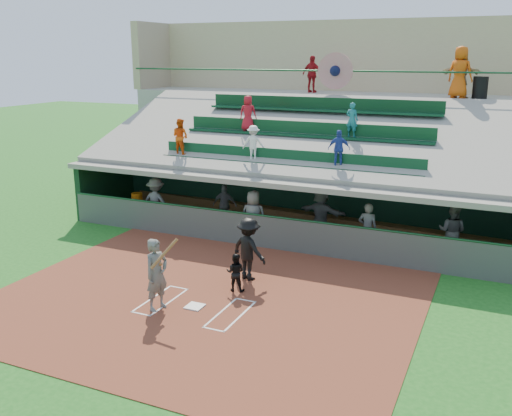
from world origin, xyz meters
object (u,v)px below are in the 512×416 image
at_px(catcher, 235,272).
at_px(water_cooler, 137,199).
at_px(batter_at_plate, 157,274).
at_px(trash_bin, 480,88).
at_px(white_table, 136,212).
at_px(home_plate, 195,306).

xyz_separation_m(catcher, water_cooler, (-6.42, 4.54, 0.35)).
height_order(batter_at_plate, trash_bin, trash_bin).
relative_size(white_table, trash_bin, 0.88).
xyz_separation_m(white_table, water_cooler, (0.07, 0.04, 0.54)).
bearing_deg(batter_at_plate, trash_bin, 63.37).
distance_m(white_table, water_cooler, 0.55).
bearing_deg(catcher, home_plate, 58.83).
relative_size(home_plate, white_table, 0.58).
distance_m(home_plate, batter_at_plate, 1.30).
height_order(catcher, trash_bin, trash_bin).
xyz_separation_m(home_plate, catcher, (0.49, 1.37, 0.52)).
distance_m(catcher, white_table, 7.90).
relative_size(catcher, white_table, 1.43).
xyz_separation_m(home_plate, white_table, (-6.00, 5.87, 0.33)).
height_order(batter_at_plate, water_cooler, batter_at_plate).
bearing_deg(trash_bin, home_plate, -114.51).
height_order(batter_at_plate, white_table, batter_at_plate).
bearing_deg(trash_bin, white_table, -150.58).
xyz_separation_m(batter_at_plate, catcher, (1.29, 1.83, -0.40)).
relative_size(batter_at_plate, trash_bin, 2.31).
bearing_deg(catcher, white_table, -46.07).
bearing_deg(catcher, batter_at_plate, 43.51).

